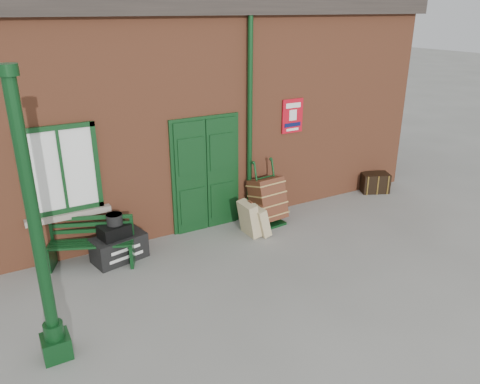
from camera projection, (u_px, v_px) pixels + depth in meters
ground at (258, 254)px, 8.40m from camera, size 80.00×80.00×0.00m
station_building at (177, 102)px, 10.43m from camera, size 10.30×4.30×4.36m
canopy_column at (41, 259)px, 5.43m from camera, size 0.34×0.34×3.61m
bench at (92, 241)px, 7.94m from camera, size 1.46×0.95×0.87m
houdini_trunk at (119, 248)px, 8.15m from camera, size 0.99×0.68×0.45m
strongbox at (114, 231)px, 8.00m from camera, size 0.56×0.46×0.23m
hatbox at (114, 219)px, 7.96m from camera, size 0.32×0.32×0.18m
suitcase_back at (249, 219)px, 8.99m from camera, size 0.31×0.48×0.69m
suitcase_front at (260, 221)px, 9.01m from camera, size 0.32×0.43×0.59m
porter_trolley at (268, 200)px, 9.48m from camera, size 0.67×0.72×1.27m
dark_trunk at (375, 182)px, 11.18m from camera, size 0.75×0.64×0.46m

